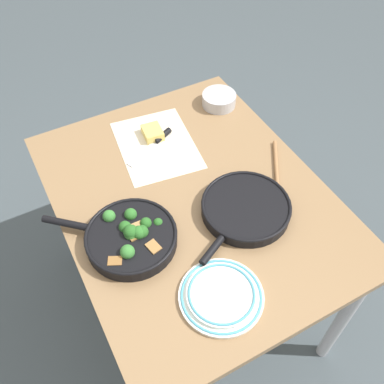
% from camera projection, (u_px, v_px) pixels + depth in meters
% --- Properties ---
extents(ground_plane, '(14.00, 14.00, 0.00)m').
position_uv_depth(ground_plane, '(192.00, 297.00, 2.09)').
color(ground_plane, '#424C51').
extents(dining_table_red, '(1.14, 0.89, 0.77)m').
position_uv_depth(dining_table_red, '(192.00, 212.00, 1.57)').
color(dining_table_red, olive).
rests_on(dining_table_red, ground_plane).
extents(skillet_broccoli, '(0.36, 0.38, 0.08)m').
position_uv_depth(skillet_broccoli, '(131.00, 237.00, 1.35)').
color(skillet_broccoli, black).
rests_on(skillet_broccoli, dining_table_red).
extents(skillet_eggs, '(0.30, 0.39, 0.04)m').
position_uv_depth(skillet_eggs, '(246.00, 208.00, 1.43)').
color(skillet_eggs, black).
rests_on(skillet_eggs, dining_table_red).
extents(wooden_spoon, '(0.31, 0.22, 0.02)m').
position_uv_depth(wooden_spoon, '(277.00, 184.00, 1.52)').
color(wooden_spoon, '#996B42').
rests_on(wooden_spoon, dining_table_red).
extents(parchment_sheet, '(0.41, 0.33, 0.00)m').
position_uv_depth(parchment_sheet, '(158.00, 144.00, 1.66)').
color(parchment_sheet, beige).
rests_on(parchment_sheet, dining_table_red).
extents(grater_knife, '(0.12, 0.23, 0.02)m').
position_uv_depth(grater_knife, '(156.00, 142.00, 1.66)').
color(grater_knife, silver).
rests_on(grater_knife, dining_table_red).
extents(cheese_block, '(0.09, 0.08, 0.04)m').
position_uv_depth(cheese_block, '(153.00, 133.00, 1.68)').
color(cheese_block, '#E0C15B').
rests_on(cheese_block, dining_table_red).
extents(dinner_plate_stack, '(0.25, 0.25, 0.03)m').
position_uv_depth(dinner_plate_stack, '(221.00, 295.00, 1.24)').
color(dinner_plate_stack, silver).
rests_on(dinner_plate_stack, dining_table_red).
extents(prep_bowl_steel, '(0.14, 0.14, 0.05)m').
position_uv_depth(prep_bowl_steel, '(219.00, 100.00, 1.80)').
color(prep_bowl_steel, '#B7B7BC').
rests_on(prep_bowl_steel, dining_table_red).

